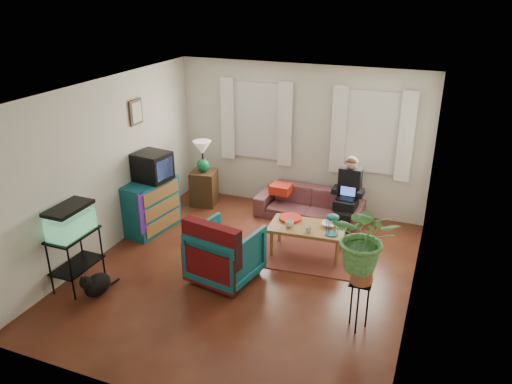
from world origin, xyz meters
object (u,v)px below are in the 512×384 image
at_px(aquarium_stand, 77,260).
at_px(sofa, 309,200).
at_px(coffee_table, 307,240).
at_px(side_table, 204,188).
at_px(dresser, 151,206).
at_px(armchair, 226,251).
at_px(plant_stand, 359,305).

bearing_deg(aquarium_stand, sofa, 53.76).
xyz_separation_m(sofa, coffee_table, (0.31, -1.20, -0.13)).
bearing_deg(side_table, dresser, -105.17).
xyz_separation_m(side_table, coffee_table, (2.30, -1.09, -0.09)).
distance_m(dresser, coffee_table, 2.66).
xyz_separation_m(armchair, plant_stand, (1.93, -0.43, -0.11)).
height_order(armchair, plant_stand, armchair).
bearing_deg(dresser, coffee_table, 11.47).
bearing_deg(dresser, aquarium_stand, -82.37).
height_order(side_table, plant_stand, plant_stand).
xyz_separation_m(side_table, armchair, (1.44, -2.16, 0.11)).
distance_m(sofa, dresser, 2.71).
bearing_deg(side_table, armchair, -56.21).
bearing_deg(side_table, sofa, 3.13).
distance_m(coffee_table, plant_stand, 1.84).
xyz_separation_m(aquarium_stand, coffee_table, (2.65, 1.97, -0.16)).
height_order(side_table, armchair, armchair).
xyz_separation_m(side_table, aquarium_stand, (-0.35, -3.06, 0.07)).
height_order(dresser, armchair, dresser).
bearing_deg(plant_stand, side_table, 142.52).
height_order(aquarium_stand, armchair, armchair).
bearing_deg(armchair, coffee_table, -118.81).
height_order(side_table, coffee_table, side_table).
bearing_deg(side_table, aquarium_stand, -96.51).
height_order(dresser, coffee_table, dresser).
bearing_deg(sofa, side_table, -175.32).
height_order(aquarium_stand, coffee_table, aquarium_stand).
relative_size(side_table, armchair, 0.75).
relative_size(side_table, plant_stand, 0.99).
bearing_deg(aquarium_stand, coffee_table, 36.86).
bearing_deg(plant_stand, sofa, 117.05).
xyz_separation_m(aquarium_stand, armchair, (1.79, 0.91, 0.04)).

